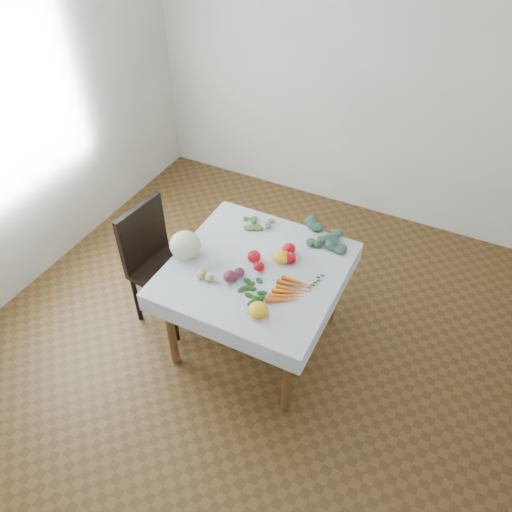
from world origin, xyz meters
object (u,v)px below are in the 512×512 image
(table, at_px, (256,278))
(cabbage, at_px, (185,245))
(heirloom_back, at_px, (282,257))
(chair, at_px, (157,257))
(carrot_bunch, at_px, (291,290))

(table, distance_m, cabbage, 0.53)
(table, bearing_deg, cabbage, -167.46)
(heirloom_back, bearing_deg, chair, -168.98)
(carrot_bunch, bearing_deg, table, 160.53)
(cabbage, relative_size, heirloom_back, 1.89)
(cabbage, distance_m, carrot_bunch, 0.78)
(heirloom_back, height_order, carrot_bunch, heirloom_back)
(table, relative_size, cabbage, 4.75)
(heirloom_back, bearing_deg, table, -133.95)
(heirloom_back, distance_m, carrot_bunch, 0.29)
(chair, bearing_deg, heirloom_back, 11.02)
(table, distance_m, heirloom_back, 0.23)
(table, bearing_deg, carrot_bunch, -19.47)
(table, distance_m, chair, 0.80)
(chair, xyz_separation_m, carrot_bunch, (1.10, -0.06, 0.21))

